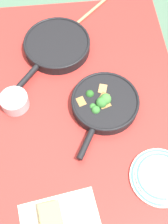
% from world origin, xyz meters
% --- Properties ---
extents(ground_plane, '(14.00, 14.00, 0.00)m').
position_xyz_m(ground_plane, '(0.00, 0.00, 0.00)').
color(ground_plane, '#51755B').
extents(dining_table_red, '(1.27, 0.82, 0.78)m').
position_xyz_m(dining_table_red, '(0.00, 0.00, 0.69)').
color(dining_table_red, '#B72D28').
rests_on(dining_table_red, ground_plane).
extents(skillet_broccoli, '(0.37, 0.27, 0.07)m').
position_xyz_m(skillet_broccoli, '(0.03, -0.08, 0.81)').
color(skillet_broccoli, black).
rests_on(skillet_broccoli, dining_table_red).
extents(skillet_eggs, '(0.37, 0.33, 0.05)m').
position_xyz_m(skillet_eggs, '(0.35, 0.09, 0.81)').
color(skillet_eggs, black).
rests_on(skillet_eggs, dining_table_red).
extents(wooden_spoon, '(0.29, 0.31, 0.02)m').
position_xyz_m(wooden_spoon, '(0.48, -0.01, 0.79)').
color(wooden_spoon, tan).
rests_on(wooden_spoon, dining_table_red).
extents(cheese_block, '(0.11, 0.08, 0.04)m').
position_xyz_m(cheese_block, '(-0.39, 0.15, 0.80)').
color(cheese_block, '#E0C15B').
rests_on(cheese_block, dining_table_red).
extents(dinner_plate_stack, '(0.22, 0.22, 0.03)m').
position_xyz_m(dinner_plate_stack, '(-0.29, -0.25, 0.79)').
color(dinner_plate_stack, silver).
rests_on(dinner_plate_stack, dining_table_red).
extents(prep_bowl_steel, '(0.11, 0.11, 0.06)m').
position_xyz_m(prep_bowl_steel, '(0.07, 0.27, 0.81)').
color(prep_bowl_steel, '#B7B7BC').
rests_on(prep_bowl_steel, dining_table_red).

